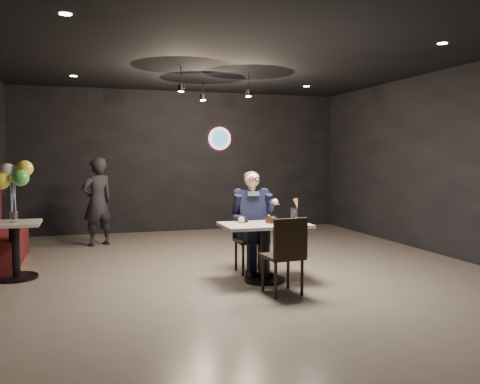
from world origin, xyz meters
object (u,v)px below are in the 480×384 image
object	(u,v)px
sundae_glass	(294,215)
balloon_vase	(14,216)
main_table	(265,253)
chair_far	(251,239)
chair_near	(282,255)
side_table	(15,248)
passerby	(97,202)
booth_bench	(1,229)
seated_man	(251,221)

from	to	relation	value
sundae_glass	balloon_vase	distance (m)	3.65
main_table	chair_far	size ratio (longest dim) A/B	1.20
chair_near	side_table	distance (m)	3.52
main_table	passerby	world-z (taller)	passerby
main_table	booth_bench	bearing A→B (deg)	148.23
seated_man	sundae_glass	distance (m)	0.71
side_table	passerby	size ratio (longest dim) A/B	0.51
sundae_glass	booth_bench	world-z (taller)	booth_bench
chair_near	booth_bench	xyz separation A→B (m)	(-3.39, 2.70, 0.08)
side_table	balloon_vase	world-z (taller)	balloon_vase
chair_far	sundae_glass	bearing A→B (deg)	-56.21
side_table	balloon_vase	distance (m)	0.42
chair_far	sundae_glass	size ratio (longest dim) A/B	4.82
passerby	chair_near	bearing A→B (deg)	89.61
chair_far	passerby	size ratio (longest dim) A/B	0.58
main_table	sundae_glass	size ratio (longest dim) A/B	5.77
main_table	seated_man	world-z (taller)	seated_man
booth_bench	side_table	distance (m)	1.05
seated_man	sundae_glass	size ratio (longest dim) A/B	7.55
main_table	passerby	size ratio (longest dim) A/B	0.69
seated_man	side_table	distance (m)	3.15
chair_far	sundae_glass	world-z (taller)	sundae_glass
booth_bench	chair_far	bearing A→B (deg)	-24.56
main_table	balloon_vase	distance (m)	3.31
chair_near	passerby	world-z (taller)	passerby
main_table	chair_far	world-z (taller)	chair_far
chair_far	passerby	xyz separation A→B (m)	(-1.98, 2.83, 0.33)
seated_man	balloon_vase	size ratio (longest dim) A/B	9.76
main_table	balloon_vase	world-z (taller)	balloon_vase
chair_near	seated_man	world-z (taller)	seated_man
booth_bench	main_table	bearing A→B (deg)	-31.77
sundae_glass	side_table	world-z (taller)	sundae_glass
passerby	side_table	bearing A→B (deg)	37.35
sundae_glass	passerby	xyz separation A→B (m)	(-2.37, 3.42, -0.05)
side_table	passerby	bearing A→B (deg)	64.11
sundae_glass	side_table	size ratio (longest dim) A/B	0.23
passerby	seated_man	bearing A→B (deg)	98.13
booth_bench	passerby	xyz separation A→B (m)	(1.41, 1.29, 0.25)
chair_far	chair_near	size ratio (longest dim) A/B	1.00
balloon_vase	booth_bench	bearing A→B (deg)	106.70
balloon_vase	main_table	bearing A→B (deg)	-19.57
main_table	sundae_glass	bearing A→B (deg)	-4.73
chair_near	seated_man	bearing A→B (deg)	84.34
side_table	balloon_vase	xyz separation A→B (m)	(0.00, 0.00, 0.42)
side_table	passerby	xyz separation A→B (m)	(1.11, 2.29, 0.39)
side_table	passerby	distance (m)	2.57
booth_bench	balloon_vase	distance (m)	1.08
side_table	seated_man	bearing A→B (deg)	-10.06
side_table	chair_near	bearing A→B (deg)	-28.85
chair_near	seated_man	xyz separation A→B (m)	(0.00, 1.15, 0.26)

